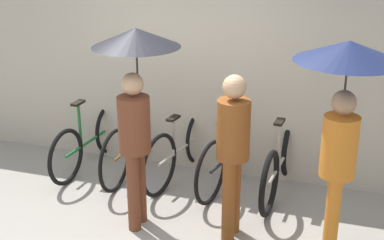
{
  "coord_description": "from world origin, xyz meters",
  "views": [
    {
      "loc": [
        1.97,
        -4.13,
        3.0
      ],
      "look_at": [
        0.33,
        0.94,
        1.0
      ],
      "focal_mm": 50.0,
      "sensor_mm": 36.0,
      "label": 1
    }
  ],
  "objects_px": {
    "parked_bicycle_2": "(181,148)",
    "pedestrian_leading": "(135,82)",
    "pedestrian_trailing": "(345,94)",
    "pedestrian_center": "(233,146)",
    "parked_bicycle_0": "(89,140)",
    "parked_bicycle_4": "(280,163)",
    "parked_bicycle_1": "(135,142)",
    "parked_bicycle_3": "(229,155)"
  },
  "relations": [
    {
      "from": "parked_bicycle_2",
      "to": "parked_bicycle_4",
      "type": "bearing_deg",
      "value": -81.41
    },
    {
      "from": "parked_bicycle_4",
      "to": "pedestrian_leading",
      "type": "height_order",
      "value": "pedestrian_leading"
    },
    {
      "from": "parked_bicycle_2",
      "to": "pedestrian_leading",
      "type": "height_order",
      "value": "pedestrian_leading"
    },
    {
      "from": "parked_bicycle_0",
      "to": "parked_bicycle_1",
      "type": "xyz_separation_m",
      "value": [
        0.61,
        0.05,
        0.03
      ]
    },
    {
      "from": "pedestrian_trailing",
      "to": "parked_bicycle_4",
      "type": "bearing_deg",
      "value": 120.34
    },
    {
      "from": "pedestrian_leading",
      "to": "pedestrian_center",
      "type": "height_order",
      "value": "pedestrian_leading"
    },
    {
      "from": "parked_bicycle_2",
      "to": "pedestrian_leading",
      "type": "relative_size",
      "value": 0.86
    },
    {
      "from": "parked_bicycle_3",
      "to": "pedestrian_leading",
      "type": "relative_size",
      "value": 0.82
    },
    {
      "from": "pedestrian_leading",
      "to": "pedestrian_trailing",
      "type": "bearing_deg",
      "value": -0.34
    },
    {
      "from": "pedestrian_leading",
      "to": "parked_bicycle_3",
      "type": "bearing_deg",
      "value": 54.9
    },
    {
      "from": "parked_bicycle_1",
      "to": "parked_bicycle_3",
      "type": "relative_size",
      "value": 1.09
    },
    {
      "from": "parked_bicycle_1",
      "to": "parked_bicycle_4",
      "type": "xyz_separation_m",
      "value": [
        1.83,
        -0.0,
        -0.02
      ]
    },
    {
      "from": "parked_bicycle_4",
      "to": "pedestrian_leading",
      "type": "bearing_deg",
      "value": 133.59
    },
    {
      "from": "parked_bicycle_0",
      "to": "parked_bicycle_4",
      "type": "relative_size",
      "value": 0.96
    },
    {
      "from": "pedestrian_center",
      "to": "pedestrian_trailing",
      "type": "bearing_deg",
      "value": 7.18
    },
    {
      "from": "parked_bicycle_0",
      "to": "pedestrian_center",
      "type": "height_order",
      "value": "pedestrian_center"
    },
    {
      "from": "pedestrian_center",
      "to": "pedestrian_trailing",
      "type": "distance_m",
      "value": 1.14
    },
    {
      "from": "parked_bicycle_0",
      "to": "parked_bicycle_2",
      "type": "relative_size",
      "value": 0.97
    },
    {
      "from": "parked_bicycle_2",
      "to": "pedestrian_center",
      "type": "height_order",
      "value": "pedestrian_center"
    },
    {
      "from": "pedestrian_trailing",
      "to": "pedestrian_leading",
      "type": "bearing_deg",
      "value": 179.86
    },
    {
      "from": "pedestrian_center",
      "to": "pedestrian_leading",
      "type": "bearing_deg",
      "value": -175.44
    },
    {
      "from": "parked_bicycle_2",
      "to": "parked_bicycle_3",
      "type": "height_order",
      "value": "parked_bicycle_2"
    },
    {
      "from": "parked_bicycle_0",
      "to": "parked_bicycle_4",
      "type": "height_order",
      "value": "parked_bicycle_0"
    },
    {
      "from": "parked_bicycle_2",
      "to": "pedestrian_trailing",
      "type": "distance_m",
      "value": 2.44
    },
    {
      "from": "parked_bicycle_4",
      "to": "pedestrian_leading",
      "type": "xyz_separation_m",
      "value": [
        -1.29,
        -1.09,
        1.16
      ]
    },
    {
      "from": "pedestrian_center",
      "to": "parked_bicycle_0",
      "type": "bearing_deg",
      "value": 157.56
    },
    {
      "from": "parked_bicycle_2",
      "to": "pedestrian_center",
      "type": "relative_size",
      "value": 1.05
    },
    {
      "from": "pedestrian_leading",
      "to": "parked_bicycle_2",
      "type": "bearing_deg",
      "value": 83.33
    },
    {
      "from": "parked_bicycle_1",
      "to": "parked_bicycle_2",
      "type": "relative_size",
      "value": 1.04
    },
    {
      "from": "parked_bicycle_0",
      "to": "pedestrian_center",
      "type": "xyz_separation_m",
      "value": [
        2.12,
        -1.03,
        0.62
      ]
    },
    {
      "from": "parked_bicycle_1",
      "to": "pedestrian_trailing",
      "type": "distance_m",
      "value": 2.92
    },
    {
      "from": "pedestrian_center",
      "to": "parked_bicycle_2",
      "type": "bearing_deg",
      "value": 132.77
    },
    {
      "from": "parked_bicycle_4",
      "to": "pedestrian_center",
      "type": "relative_size",
      "value": 1.06
    },
    {
      "from": "parked_bicycle_3",
      "to": "pedestrian_center",
      "type": "xyz_separation_m",
      "value": [
        0.29,
        -1.06,
        0.6
      ]
    },
    {
      "from": "parked_bicycle_0",
      "to": "parked_bicycle_1",
      "type": "bearing_deg",
      "value": -81.56
    },
    {
      "from": "parked_bicycle_2",
      "to": "pedestrian_trailing",
      "type": "bearing_deg",
      "value": -109.05
    },
    {
      "from": "parked_bicycle_4",
      "to": "pedestrian_trailing",
      "type": "distance_m",
      "value": 1.7
    },
    {
      "from": "parked_bicycle_3",
      "to": "parked_bicycle_1",
      "type": "bearing_deg",
      "value": 100.09
    },
    {
      "from": "parked_bicycle_1",
      "to": "pedestrian_leading",
      "type": "relative_size",
      "value": 0.89
    },
    {
      "from": "parked_bicycle_2",
      "to": "pedestrian_leading",
      "type": "xyz_separation_m",
      "value": [
        -0.08,
        -1.12,
        1.15
      ]
    },
    {
      "from": "parked_bicycle_2",
      "to": "pedestrian_leading",
      "type": "bearing_deg",
      "value": -173.98
    },
    {
      "from": "pedestrian_leading",
      "to": "pedestrian_trailing",
      "type": "height_order",
      "value": "pedestrian_leading"
    }
  ]
}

